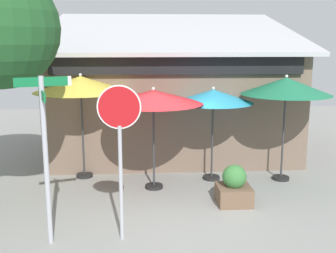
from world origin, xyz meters
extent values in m
cube|color=gray|center=(0.00, 0.00, -0.05)|extent=(28.00, 28.00, 0.10)
cube|color=#705B4C|center=(0.51, 5.26, 1.65)|extent=(7.34, 5.44, 3.31)
cube|color=silver|center=(0.51, 5.11, 3.91)|extent=(7.84, 6.03, 1.41)
cube|color=black|center=(0.51, 2.49, 2.96)|extent=(6.74, 0.16, 0.44)
cylinder|color=#A8AAB2|center=(-2.17, -1.37, 1.52)|extent=(0.09, 0.09, 3.04)
cube|color=#116B38|center=(-2.17, -1.37, 2.94)|extent=(0.85, 0.31, 0.16)
cube|color=#116B38|center=(-2.17, -1.37, 2.72)|extent=(0.31, 0.85, 0.16)
cube|color=white|center=(-1.72, -1.23, 2.94)|extent=(0.07, 0.05, 0.16)
cylinder|color=#A8AAB2|center=(-0.87, -1.33, 1.08)|extent=(0.07, 0.07, 2.15)
cylinder|color=white|center=(-0.87, -1.33, 2.48)|extent=(0.78, 0.04, 0.78)
cylinder|color=red|center=(-0.87, -1.33, 2.48)|extent=(0.73, 0.05, 0.73)
cylinder|color=black|center=(-2.04, 2.35, 0.04)|extent=(0.44, 0.44, 0.08)
cylinder|color=#333335|center=(-2.04, 2.35, 1.18)|extent=(0.05, 0.05, 2.36)
cone|color=#EAD14C|center=(-2.04, 2.35, 2.52)|extent=(2.45, 2.45, 0.41)
sphere|color=silver|center=(-2.04, 2.35, 2.75)|extent=(0.08, 0.08, 0.08)
cylinder|color=black|center=(-0.19, 1.36, 0.04)|extent=(0.44, 0.44, 0.08)
cylinder|color=#333335|center=(-0.19, 1.36, 1.10)|extent=(0.05, 0.05, 2.19)
cone|color=#B21E23|center=(-0.19, 1.36, 2.30)|extent=(2.41, 2.41, 0.32)
sphere|color=silver|center=(-0.19, 1.36, 2.49)|extent=(0.08, 0.08, 0.08)
cylinder|color=black|center=(1.36, 1.94, 0.04)|extent=(0.44, 0.44, 0.08)
cylinder|color=#333335|center=(1.36, 1.94, 1.05)|extent=(0.05, 0.05, 2.11)
cone|color=#2D99BC|center=(1.36, 1.94, 2.23)|extent=(2.05, 2.05, 0.34)
sphere|color=silver|center=(1.36, 1.94, 2.43)|extent=(0.08, 0.08, 0.08)
cylinder|color=black|center=(3.19, 1.78, 0.04)|extent=(0.44, 0.44, 0.08)
cylinder|color=#333335|center=(3.19, 1.78, 1.16)|extent=(0.05, 0.05, 2.32)
cone|color=#1E724C|center=(3.19, 1.78, 2.49)|extent=(2.29, 2.29, 0.43)
sphere|color=silver|center=(3.19, 1.78, 2.73)|extent=(0.08, 0.08, 0.08)
cube|color=brown|center=(1.58, 0.23, 0.21)|extent=(0.75, 0.75, 0.41)
sphere|color=#387538|center=(1.58, 0.23, 0.63)|extent=(0.54, 0.54, 0.54)
camera|label=1|loc=(-0.50, -8.53, 3.62)|focal=44.49mm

